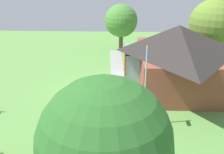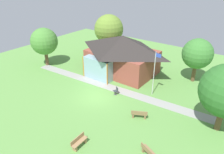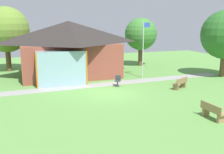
{
  "view_description": "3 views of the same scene",
  "coord_description": "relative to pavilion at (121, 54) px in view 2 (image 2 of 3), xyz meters",
  "views": [
    {
      "loc": [
        18.75,
        2.63,
        8.9
      ],
      "look_at": [
        -0.59,
        1.87,
        1.07
      ],
      "focal_mm": 42.58,
      "sensor_mm": 36.0,
      "label": 1
    },
    {
      "loc": [
        13.16,
        -15.11,
        12.34
      ],
      "look_at": [
        -0.02,
        2.71,
        1.33
      ],
      "focal_mm": 34.41,
      "sensor_mm": 36.0,
      "label": 2
    },
    {
      "loc": [
        -5.49,
        -16.79,
        4.96
      ],
      "look_at": [
        0.63,
        1.05,
        0.92
      ],
      "focal_mm": 41.59,
      "sensor_mm": 36.0,
      "label": 3
    }
  ],
  "objects": [
    {
      "name": "ground_plane",
      "position": [
        1.54,
        -6.83,
        -2.62
      ],
      "size": [
        44.0,
        44.0,
        0.0
      ],
      "primitive_type": "plane",
      "color": "#609947"
    },
    {
      "name": "pavilion",
      "position": [
        0.0,
        0.0,
        0.0
      ],
      "size": [
        9.47,
        7.59,
        5.02
      ],
      "color": "brown",
      "rests_on": "ground_plane"
    },
    {
      "name": "footpath",
      "position": [
        1.54,
        -4.3,
        -2.6
      ],
      "size": [
        23.31,
        2.67,
        0.03
      ],
      "primitive_type": "cube",
      "rotation": [
        0.0,
        0.0,
        0.06
      ],
      "color": "#999993",
      "rests_on": "ground_plane"
    },
    {
      "name": "flagpole",
      "position": [
        6.13,
        -2.82,
        0.18
      ],
      "size": [
        0.64,
        0.08,
        5.03
      ],
      "color": "silver",
      "rests_on": "ground_plane"
    },
    {
      "name": "bench_front_right",
      "position": [
        5.1,
        -13.28,
        -2.22
      ],
      "size": [
        0.49,
        1.51,
        0.84
      ],
      "rotation": [
        0.0,
        0.0,
        4.75
      ],
      "color": "#9E7A51",
      "rests_on": "ground_plane"
    },
    {
      "name": "bench_lawn_far_right",
      "position": [
        9.97,
        -10.99,
        -2.22
      ],
      "size": [
        1.55,
        0.99,
        0.84
      ],
      "rotation": [
        0.0,
        0.0,
        5.88
      ],
      "color": "olive",
      "rests_on": "ground_plane"
    },
    {
      "name": "bench_mid_right",
      "position": [
        7.06,
        -7.37,
        -2.22
      ],
      "size": [
        1.53,
        1.08,
        0.84
      ],
      "rotation": [
        0.0,
        0.0,
        0.48
      ],
      "color": "olive",
      "rests_on": "ground_plane"
    },
    {
      "name": "patio_chair_lawn_spare",
      "position": [
        2.85,
        -5.17,
        -2.2
      ],
      "size": [
        0.6,
        0.6,
        0.86
      ],
      "rotation": [
        0.0,
        0.0,
        2.62
      ],
      "color": "#33383D",
      "rests_on": "ground_plane"
    },
    {
      "name": "tree_west_hedge",
      "position": [
        -10.03,
        -4.35,
        0.91
      ],
      "size": [
        3.73,
        3.73,
        5.41
      ],
      "color": "brown",
      "rests_on": "ground_plane"
    },
    {
      "name": "tree_behind_pavilion_right",
      "position": [
        8.65,
        3.17,
        0.95
      ],
      "size": [
        3.6,
        3.6,
        5.39
      ],
      "color": "brown",
      "rests_on": "ground_plane"
    },
    {
      "name": "tree_behind_pavilion_left",
      "position": [
        -5.44,
        4.46,
        1.55
      ],
      "size": [
        4.52,
        4.52,
        6.44
      ],
      "color": "brown",
      "rests_on": "ground_plane"
    }
  ]
}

